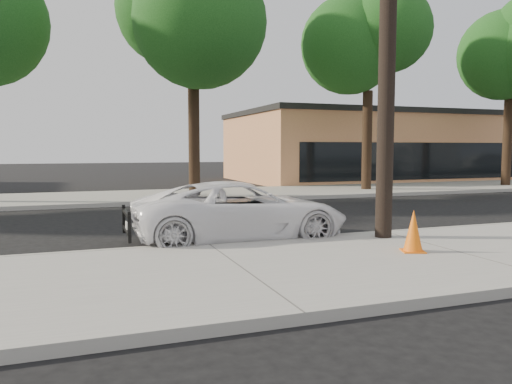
{
  "coord_description": "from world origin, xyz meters",
  "views": [
    {
      "loc": [
        -2.35,
        -11.43,
        1.98
      ],
      "look_at": [
        1.45,
        -0.88,
        1.0
      ],
      "focal_mm": 35.0,
      "sensor_mm": 36.0,
      "label": 1
    }
  ],
  "objects": [
    {
      "name": "ground",
      "position": [
        0.0,
        0.0,
        0.0
      ],
      "size": [
        120.0,
        120.0,
        0.0
      ],
      "primitive_type": "plane",
      "color": "black",
      "rests_on": "ground"
    },
    {
      "name": "near_sidewalk",
      "position": [
        0.0,
        -4.3,
        0.07
      ],
      "size": [
        90.0,
        4.4,
        0.15
      ],
      "primitive_type": "cube",
      "color": "gray",
      "rests_on": "ground"
    },
    {
      "name": "far_sidewalk",
      "position": [
        0.0,
        8.5,
        0.07
      ],
      "size": [
        90.0,
        5.0,
        0.15
      ],
      "primitive_type": "cube",
      "color": "gray",
      "rests_on": "ground"
    },
    {
      "name": "curb_near",
      "position": [
        0.0,
        -2.1,
        0.07
      ],
      "size": [
        90.0,
        0.12,
        0.16
      ],
      "primitive_type": "cube",
      "color": "#9E9B93",
      "rests_on": "ground"
    },
    {
      "name": "building_main",
      "position": [
        16.0,
        16.0,
        2.0
      ],
      "size": [
        18.0,
        10.0,
        4.0
      ],
      "primitive_type": "cube",
      "color": "#C37D51",
      "rests_on": "ground"
    },
    {
      "name": "utility_pole",
      "position": [
        3.6,
        -2.7,
        4.7
      ],
      "size": [
        1.4,
        0.34,
        9.0
      ],
      "color": "black",
      "rests_on": "near_sidewalk"
    },
    {
      "name": "tree_c",
      "position": [
        2.22,
        7.64,
        6.91
      ],
      "size": [
        4.96,
        4.8,
        9.55
      ],
      "color": "black",
      "rests_on": "far_sidewalk"
    },
    {
      "name": "tree_d",
      "position": [
        10.2,
        7.95,
        6.37
      ],
      "size": [
        4.5,
        4.35,
        8.75
      ],
      "color": "black",
      "rests_on": "far_sidewalk"
    },
    {
      "name": "police_cruiser",
      "position": [
        0.95,
        -1.3,
        0.64
      ],
      "size": [
        4.65,
        2.22,
        1.28
      ],
      "primitive_type": "imported",
      "rotation": [
        0.0,
        0.0,
        1.55
      ],
      "color": "white",
      "rests_on": "ground"
    },
    {
      "name": "traffic_cone",
      "position": [
        3.24,
        -4.15,
        0.51
      ],
      "size": [
        0.5,
        0.5,
        0.75
      ],
      "rotation": [
        0.0,
        0.0,
        -0.38
      ],
      "color": "orange",
      "rests_on": "near_sidewalk"
    }
  ]
}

